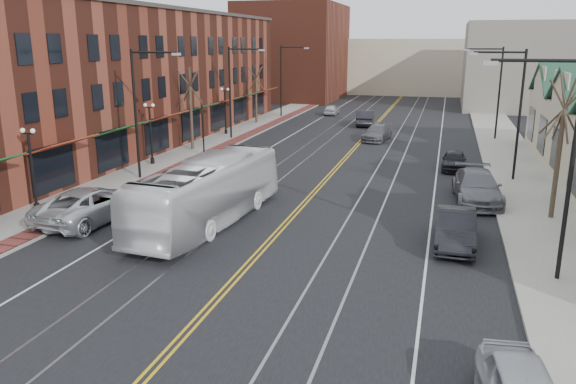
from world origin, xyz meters
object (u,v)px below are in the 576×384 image
Objects in this scene: parked_car_c at (477,187)px; parked_car_b at (455,229)px; parked_car_d at (454,160)px; parked_suv at (91,204)px; transit_bus at (208,192)px.

parked_car_b is at bearing -103.25° from parked_car_c.
parked_car_c reaches higher than parked_car_d.
parked_suv reaches higher than parked_car_d.
parked_car_d is (-1.17, 8.05, -0.18)m from parked_car_c.
parked_car_d is at bearing 90.19° from parked_car_b.
parked_car_b is 7.56m from parked_car_c.
parked_car_d is (0.02, 15.51, -0.11)m from parked_car_b.
parked_car_c is (1.18, 7.46, 0.07)m from parked_car_b.
parked_suv is 1.31× the size of parked_car_b.
parked_car_c is (18.36, 8.73, -0.01)m from parked_suv.
parked_car_b is (17.18, 1.27, -0.08)m from parked_suv.
parked_suv is at bearing -158.79° from parked_car_c.
parked_car_d is (17.19, 16.78, -0.19)m from parked_suv.
parked_suv is at bearing -175.52° from parked_car_b.
parked_car_d is at bearing -121.52° from transit_bus.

